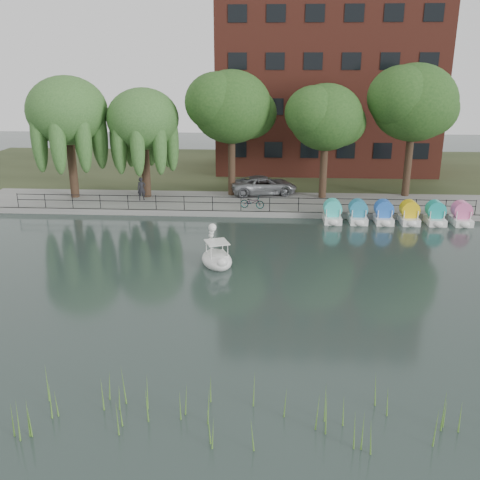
# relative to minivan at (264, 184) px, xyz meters

# --- Properties ---
(ground_plane) EXTENTS (120.00, 120.00, 0.00)m
(ground_plane) POSITION_rel_minivan_xyz_m (-1.50, -18.27, -1.22)
(ground_plane) COLOR #394B46
(promenade) EXTENTS (40.00, 6.00, 0.40)m
(promenade) POSITION_rel_minivan_xyz_m (-1.50, -2.27, -1.02)
(promenade) COLOR gray
(promenade) RESTS_ON ground_plane
(kerb) EXTENTS (40.00, 0.25, 0.40)m
(kerb) POSITION_rel_minivan_xyz_m (-1.50, -5.22, -1.02)
(kerb) COLOR gray
(kerb) RESTS_ON ground_plane
(land_strip) EXTENTS (60.00, 22.00, 0.36)m
(land_strip) POSITION_rel_minivan_xyz_m (-1.50, 11.73, -1.04)
(land_strip) COLOR #47512D
(land_strip) RESTS_ON ground_plane
(railing) EXTENTS (32.00, 0.05, 1.00)m
(railing) POSITION_rel_minivan_xyz_m (-1.50, -5.02, -0.08)
(railing) COLOR black
(railing) RESTS_ON promenade
(apartment_building) EXTENTS (20.00, 10.07, 18.00)m
(apartment_building) POSITION_rel_minivan_xyz_m (5.50, 11.70, 8.14)
(apartment_building) COLOR #4C1E16
(apartment_building) RESTS_ON land_strip
(willow_left) EXTENTS (5.88, 5.88, 9.01)m
(willow_left) POSITION_rel_minivan_xyz_m (-14.50, -1.77, 5.65)
(willow_left) COLOR #473323
(willow_left) RESTS_ON promenade
(willow_mid) EXTENTS (5.32, 5.32, 8.15)m
(willow_mid) POSITION_rel_minivan_xyz_m (-9.00, -1.27, 5.03)
(willow_mid) COLOR #473323
(willow_mid) RESTS_ON promenade
(broadleaf_center) EXTENTS (6.00, 6.00, 9.25)m
(broadleaf_center) POSITION_rel_minivan_xyz_m (-2.50, -0.27, 5.84)
(broadleaf_center) COLOR #473323
(broadleaf_center) RESTS_ON promenade
(broadleaf_right) EXTENTS (5.40, 5.40, 8.32)m
(broadleaf_right) POSITION_rel_minivan_xyz_m (4.50, -0.77, 5.17)
(broadleaf_right) COLOR #473323
(broadleaf_right) RESTS_ON promenade
(broadleaf_far) EXTENTS (6.30, 6.30, 9.71)m
(broadleaf_far) POSITION_rel_minivan_xyz_m (11.00, 0.23, 6.18)
(broadleaf_far) COLOR #473323
(broadleaf_far) RESTS_ON promenade
(minivan) EXTENTS (3.90, 6.34, 1.64)m
(minivan) POSITION_rel_minivan_xyz_m (0.00, 0.00, 0.00)
(minivan) COLOR gray
(minivan) RESTS_ON promenade
(bicycle) EXTENTS (0.89, 1.80, 1.00)m
(bicycle) POSITION_rel_minivan_xyz_m (-0.74, -4.33, -0.32)
(bicycle) COLOR gray
(bicycle) RESTS_ON promenade
(pedestrian) EXTENTS (0.84, 0.72, 1.98)m
(pedestrian) POSITION_rel_minivan_xyz_m (-9.13, -2.46, 0.17)
(pedestrian) COLOR black
(pedestrian) RESTS_ON promenade
(swan_boat) EXTENTS (2.30, 2.81, 2.06)m
(swan_boat) POSITION_rel_minivan_xyz_m (-2.24, -14.57, -0.77)
(swan_boat) COLOR white
(swan_boat) RESTS_ON ground_plane
(pedal_boat_row) EXTENTS (9.65, 1.70, 1.40)m
(pedal_boat_row) POSITION_rel_minivan_xyz_m (8.98, -6.08, -0.61)
(pedal_boat_row) COLOR white
(pedal_boat_row) RESTS_ON ground_plane
(reed_bank) EXTENTS (24.00, 2.40, 1.20)m
(reed_bank) POSITION_rel_minivan_xyz_m (0.50, -27.77, -0.62)
(reed_bank) COLOR #669938
(reed_bank) RESTS_ON ground_plane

